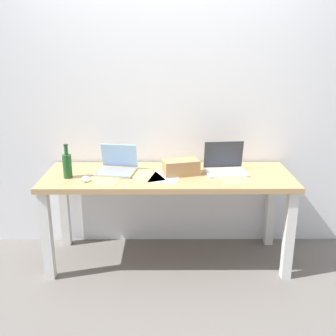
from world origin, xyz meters
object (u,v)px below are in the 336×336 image
(desk, at_px, (168,186))
(cardboard_box, at_px, (181,167))
(computer_mouse, at_px, (86,179))
(laptop_right, at_px, (225,166))
(laptop_left, at_px, (117,167))
(beer_bottle, at_px, (67,165))

(desk, xyz_separation_m, cardboard_box, (0.10, -0.01, 0.16))
(computer_mouse, relative_size, cardboard_box, 0.37)
(desk, bearing_deg, computer_mouse, -165.40)
(laptop_right, height_order, computer_mouse, laptop_right)
(laptop_left, bearing_deg, desk, -7.71)
(desk, height_order, laptop_left, laptop_left)
(laptop_right, relative_size, beer_bottle, 1.28)
(laptop_left, distance_m, laptop_right, 0.84)
(computer_mouse, bearing_deg, beer_bottle, 124.01)
(laptop_right, height_order, cardboard_box, laptop_right)
(computer_mouse, distance_m, cardboard_box, 0.71)
(desk, bearing_deg, laptop_right, 5.83)
(beer_bottle, xyz_separation_m, cardboard_box, (0.85, 0.07, -0.04))
(laptop_right, xyz_separation_m, beer_bottle, (-1.19, -0.12, 0.05))
(desk, xyz_separation_m, laptop_left, (-0.40, 0.05, 0.14))
(laptop_right, height_order, beer_bottle, beer_bottle)
(beer_bottle, bearing_deg, cardboard_box, 4.40)
(computer_mouse, bearing_deg, laptop_right, -17.10)
(desk, distance_m, laptop_right, 0.47)
(laptop_left, relative_size, cardboard_box, 1.19)
(laptop_right, distance_m, computer_mouse, 1.06)
(laptop_left, relative_size, computer_mouse, 3.20)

